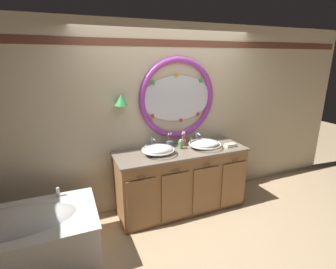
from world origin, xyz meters
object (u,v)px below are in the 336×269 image
(sink_basin_left, at_px, (158,150))
(folded_hand_towel, at_px, (230,145))
(sink_basin_right, at_px, (205,144))
(bathtub, at_px, (14,241))
(toothbrush_holder_left, at_px, (170,144))
(toothbrush_holder_right, at_px, (183,142))
(soap_dispenser, at_px, (181,145))

(sink_basin_left, height_order, folded_hand_towel, sink_basin_left)
(sink_basin_right, bearing_deg, folded_hand_towel, -16.74)
(bathtub, xyz_separation_m, toothbrush_holder_left, (1.97, 0.57, 0.62))
(sink_basin_left, bearing_deg, sink_basin_right, 0.00)
(folded_hand_towel, bearing_deg, toothbrush_holder_right, 153.43)
(folded_hand_towel, bearing_deg, sink_basin_left, 174.20)
(bathtub, height_order, soap_dispenser, soap_dispenser)
(sink_basin_right, xyz_separation_m, soap_dispenser, (-0.34, 0.09, 0.01))
(bathtub, xyz_separation_m, folded_hand_towel, (2.78, 0.24, 0.59))
(folded_hand_towel, bearing_deg, toothbrush_holder_left, 158.17)
(toothbrush_holder_left, relative_size, soap_dispenser, 1.47)
(sink_basin_right, height_order, folded_hand_towel, sink_basin_right)
(folded_hand_towel, bearing_deg, soap_dispenser, 164.19)
(toothbrush_holder_right, distance_m, folded_hand_towel, 0.68)
(bathtub, bearing_deg, soap_dispenser, 11.99)
(sink_basin_left, bearing_deg, soap_dispenser, 13.71)
(soap_dispenser, bearing_deg, toothbrush_holder_left, 131.67)
(toothbrush_holder_right, relative_size, soap_dispenser, 1.54)
(sink_basin_left, distance_m, toothbrush_holder_right, 0.50)
(sink_basin_right, xyz_separation_m, folded_hand_towel, (0.36, -0.11, -0.03))
(soap_dispenser, bearing_deg, sink_basin_right, -14.82)
(sink_basin_left, relative_size, soap_dispenser, 3.09)
(sink_basin_right, distance_m, folded_hand_towel, 0.38)
(sink_basin_right, relative_size, folded_hand_towel, 2.73)
(toothbrush_holder_left, distance_m, folded_hand_towel, 0.88)
(toothbrush_holder_right, bearing_deg, folded_hand_towel, -26.57)
(sink_basin_right, distance_m, toothbrush_holder_left, 0.50)
(bathtub, xyz_separation_m, sink_basin_left, (1.71, 0.35, 0.63))
(bathtub, xyz_separation_m, sink_basin_right, (2.42, 0.35, 0.62))
(sink_basin_right, height_order, toothbrush_holder_right, toothbrush_holder_right)
(soap_dispenser, bearing_deg, bathtub, -168.01)
(sink_basin_left, distance_m, sink_basin_right, 0.71)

